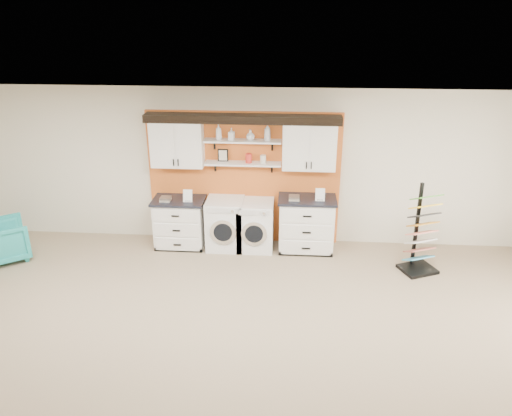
# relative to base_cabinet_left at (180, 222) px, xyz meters

# --- Properties ---
(floor) EXTENTS (10.00, 10.00, 0.00)m
(floor) POSITION_rel_base_cabinet_left_xyz_m (1.13, -3.64, -0.45)
(floor) COLOR gray
(floor) RESTS_ON ground
(ceiling) EXTENTS (10.00, 10.00, 0.00)m
(ceiling) POSITION_rel_base_cabinet_left_xyz_m (1.13, -3.64, 2.35)
(ceiling) COLOR white
(ceiling) RESTS_ON wall_back
(wall_back) EXTENTS (10.00, 0.00, 10.00)m
(wall_back) POSITION_rel_base_cabinet_left_xyz_m (1.13, 0.36, 0.95)
(wall_back) COLOR beige
(wall_back) RESTS_ON floor
(accent_panel) EXTENTS (3.40, 0.07, 2.40)m
(accent_panel) POSITION_rel_base_cabinet_left_xyz_m (1.13, 0.32, 0.75)
(accent_panel) COLOR #CE6023
(accent_panel) RESTS_ON wall_back
(upper_cabinet_left) EXTENTS (0.90, 0.35, 0.84)m
(upper_cabinet_left) POSITION_rel_base_cabinet_left_xyz_m (-0.00, 0.15, 1.43)
(upper_cabinet_left) COLOR white
(upper_cabinet_left) RESTS_ON wall_back
(upper_cabinet_right) EXTENTS (0.90, 0.35, 0.84)m
(upper_cabinet_right) POSITION_rel_base_cabinet_left_xyz_m (2.26, 0.15, 1.43)
(upper_cabinet_right) COLOR white
(upper_cabinet_right) RESTS_ON wall_back
(shelf_lower) EXTENTS (1.32, 0.28, 0.03)m
(shelf_lower) POSITION_rel_base_cabinet_left_xyz_m (1.13, 0.16, 1.08)
(shelf_lower) COLOR white
(shelf_lower) RESTS_ON wall_back
(shelf_upper) EXTENTS (1.32, 0.28, 0.03)m
(shelf_upper) POSITION_rel_base_cabinet_left_xyz_m (1.13, 0.16, 1.48)
(shelf_upper) COLOR white
(shelf_upper) RESTS_ON wall_back
(crown_molding) EXTENTS (3.30, 0.41, 0.13)m
(crown_molding) POSITION_rel_base_cabinet_left_xyz_m (1.13, 0.17, 1.88)
(crown_molding) COLOR black
(crown_molding) RESTS_ON wall_back
(picture_frame) EXTENTS (0.18, 0.02, 0.22)m
(picture_frame) POSITION_rel_base_cabinet_left_xyz_m (0.78, 0.21, 1.21)
(picture_frame) COLOR black
(picture_frame) RESTS_ON shelf_lower
(canister_red) EXTENTS (0.11, 0.11, 0.16)m
(canister_red) POSITION_rel_base_cabinet_left_xyz_m (1.23, 0.16, 1.18)
(canister_red) COLOR red
(canister_red) RESTS_ON shelf_lower
(canister_cream) EXTENTS (0.10, 0.10, 0.14)m
(canister_cream) POSITION_rel_base_cabinet_left_xyz_m (1.48, 0.16, 1.17)
(canister_cream) COLOR silver
(canister_cream) RESTS_ON shelf_lower
(base_cabinet_left) EXTENTS (0.91, 0.66, 0.90)m
(base_cabinet_left) POSITION_rel_base_cabinet_left_xyz_m (0.00, 0.00, 0.00)
(base_cabinet_left) COLOR white
(base_cabinet_left) RESTS_ON floor
(base_cabinet_right) EXTENTS (1.00, 0.66, 0.98)m
(base_cabinet_right) POSITION_rel_base_cabinet_left_xyz_m (2.26, -0.00, 0.04)
(base_cabinet_right) COLOR white
(base_cabinet_right) RESTS_ON floor
(washer) EXTENTS (0.65, 0.71, 0.91)m
(washer) POSITION_rel_base_cabinet_left_xyz_m (0.82, -0.00, 0.01)
(washer) COLOR white
(washer) RESTS_ON floor
(dryer) EXTENTS (0.63, 0.71, 0.88)m
(dryer) POSITION_rel_base_cabinet_left_xyz_m (1.36, -0.00, -0.01)
(dryer) COLOR white
(dryer) RESTS_ON floor
(sample_rack) EXTENTS (0.68, 0.63, 1.49)m
(sample_rack) POSITION_rel_base_cabinet_left_xyz_m (4.09, -0.63, 0.04)
(sample_rack) COLOR black
(sample_rack) RESTS_ON floor
(armchair) EXTENTS (1.05, 1.05, 0.69)m
(armchair) POSITION_rel_base_cabinet_left_xyz_m (-2.89, -0.76, -0.10)
(armchair) COLOR teal
(armchair) RESTS_ON floor
(soap_bottle_a) EXTENTS (0.13, 0.13, 0.27)m
(soap_bottle_a) POSITION_rel_base_cabinet_left_xyz_m (0.72, 0.16, 1.63)
(soap_bottle_a) COLOR silver
(soap_bottle_a) RESTS_ON shelf_upper
(soap_bottle_b) EXTENTS (0.11, 0.11, 0.21)m
(soap_bottle_b) POSITION_rel_base_cabinet_left_xyz_m (0.94, 0.16, 1.60)
(soap_bottle_b) COLOR silver
(soap_bottle_b) RESTS_ON shelf_upper
(soap_bottle_c) EXTENTS (0.20, 0.20, 0.18)m
(soap_bottle_c) POSITION_rel_base_cabinet_left_xyz_m (1.26, 0.16, 1.59)
(soap_bottle_c) COLOR silver
(soap_bottle_c) RESTS_ON shelf_upper
(soap_bottle_d) EXTENTS (0.14, 0.14, 0.29)m
(soap_bottle_d) POSITION_rel_base_cabinet_left_xyz_m (1.55, 0.16, 1.64)
(soap_bottle_d) COLOR silver
(soap_bottle_d) RESTS_ON shelf_upper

